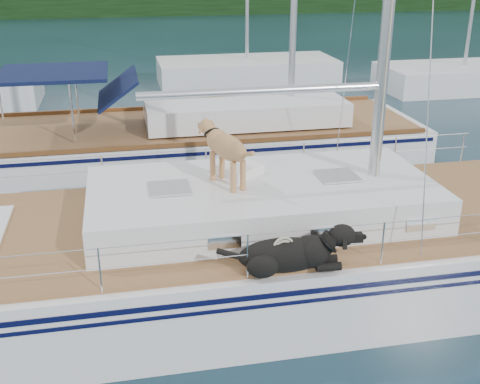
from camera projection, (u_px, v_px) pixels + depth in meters
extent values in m
plane|color=black|center=(212.00, 292.00, 9.61)|extent=(120.00, 120.00, 0.00)
cube|color=#595147|center=(127.00, 7.00, 51.39)|extent=(92.00, 1.00, 1.20)
cube|color=white|center=(211.00, 264.00, 9.43)|extent=(12.00, 3.80, 1.40)
cube|color=#9B6A3E|center=(210.00, 222.00, 9.15)|extent=(11.52, 3.50, 0.06)
cube|color=white|center=(262.00, 199.00, 9.19)|extent=(5.20, 2.50, 0.55)
cylinder|color=silver|center=(263.00, 91.00, 8.56)|extent=(3.60, 0.12, 0.12)
cylinder|color=silver|center=(232.00, 237.00, 7.34)|extent=(10.56, 0.01, 0.01)
cylinder|color=silver|center=(194.00, 150.00, 10.52)|extent=(10.56, 0.01, 0.01)
cube|color=#1F35C6|center=(128.00, 196.00, 9.97)|extent=(0.61, 0.45, 0.04)
cube|color=white|center=(240.00, 170.00, 9.39)|extent=(0.78, 0.75, 0.15)
torus|color=#BFB497|center=(283.00, 247.00, 7.53)|extent=(0.36, 0.12, 0.35)
cube|color=white|center=(196.00, 151.00, 14.92)|extent=(11.00, 3.50, 1.30)
cube|color=#9B6A3E|center=(196.00, 125.00, 14.68)|extent=(10.56, 3.29, 0.06)
cube|color=white|center=(244.00, 109.00, 14.77)|extent=(4.80, 2.30, 0.55)
cube|color=#0E183E|center=(53.00, 73.00, 13.56)|extent=(2.40, 2.30, 0.08)
cube|color=white|center=(247.00, 73.00, 24.75)|extent=(7.20, 3.00, 1.10)
cube|color=white|center=(463.00, 79.00, 23.50)|extent=(6.40, 3.00, 1.10)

